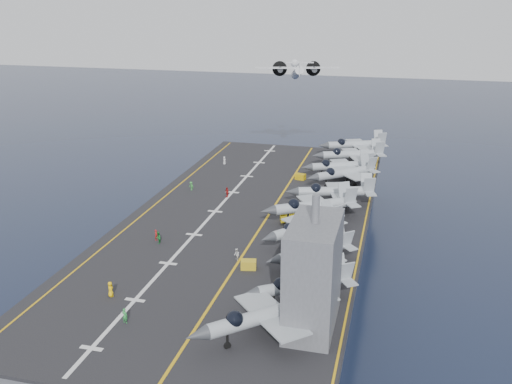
% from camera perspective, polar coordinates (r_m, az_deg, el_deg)
% --- Properties ---
extents(ground, '(500.00, 500.00, 0.00)m').
position_cam_1_polar(ground, '(97.52, -0.59, -7.99)').
color(ground, '#142135').
rests_on(ground, ground).
extents(hull, '(36.00, 90.00, 10.00)m').
position_cam_1_polar(hull, '(95.35, -0.60, -5.31)').
color(hull, '#56595E').
rests_on(hull, ground).
extents(flight_deck, '(38.00, 92.00, 0.40)m').
position_cam_1_polar(flight_deck, '(93.31, -0.61, -2.40)').
color(flight_deck, black).
rests_on(flight_deck, hull).
extents(foul_line, '(0.35, 90.00, 0.02)m').
position_cam_1_polar(foul_line, '(92.55, 1.18, -2.45)').
color(foul_line, gold).
rests_on(foul_line, flight_deck).
extents(landing_centerline, '(0.50, 90.00, 0.02)m').
position_cam_1_polar(landing_centerline, '(94.87, -4.12, -1.94)').
color(landing_centerline, silver).
rests_on(landing_centerline, flight_deck).
extents(deck_edge_port, '(0.25, 90.00, 0.02)m').
position_cam_1_polar(deck_edge_port, '(98.74, -10.19, -1.35)').
color(deck_edge_port, gold).
rests_on(deck_edge_port, flight_deck).
extents(deck_edge_stbd, '(0.25, 90.00, 0.02)m').
position_cam_1_polar(deck_edge_stbd, '(90.55, 10.79, -3.30)').
color(deck_edge_stbd, gold).
rests_on(deck_edge_stbd, flight_deck).
extents(island_superstructure, '(5.00, 10.00, 15.00)m').
position_cam_1_polar(island_superstructure, '(60.49, 5.79, -7.02)').
color(island_superstructure, '#56595E').
rests_on(island_superstructure, flight_deck).
extents(fighter_jet_0, '(18.29, 18.04, 5.36)m').
position_cam_1_polar(fighter_jet_0, '(60.47, 0.82, -12.13)').
color(fighter_jet_0, '#8F969D').
rests_on(fighter_jet_0, flight_deck).
extents(fighter_jet_1, '(16.42, 15.25, 4.75)m').
position_cam_1_polar(fighter_jet_1, '(67.22, 4.83, -9.07)').
color(fighter_jet_1, '#8D969B').
rests_on(fighter_jet_1, flight_deck).
extents(fighter_jet_2, '(15.25, 14.91, 4.45)m').
position_cam_1_polar(fighter_jet_2, '(75.83, 5.86, -5.80)').
color(fighter_jet_2, '#919BA2').
rests_on(fighter_jet_2, flight_deck).
extents(fighter_jet_3, '(16.18, 16.82, 4.88)m').
position_cam_1_polar(fighter_jet_3, '(82.70, 4.98, -3.42)').
color(fighter_jet_3, '#9198A0').
rests_on(fighter_jet_3, flight_deck).
extents(fighter_jet_4, '(19.01, 17.36, 5.49)m').
position_cam_1_polar(fighter_jet_4, '(90.27, 5.86, -1.27)').
color(fighter_jet_4, gray).
rests_on(fighter_jet_4, flight_deck).
extents(fighter_jet_5, '(17.37, 13.95, 5.26)m').
position_cam_1_polar(fighter_jet_5, '(97.60, 7.95, 0.16)').
color(fighter_jet_5, '#8E979D').
rests_on(fighter_jet_5, flight_deck).
extents(fighter_jet_6, '(17.54, 16.97, 5.10)m').
position_cam_1_polar(fighter_jet_6, '(108.28, 8.88, 1.98)').
color(fighter_jet_6, '#8E969C').
rests_on(fighter_jet_6, flight_deck).
extents(fighter_jet_7, '(16.99, 14.65, 4.97)m').
position_cam_1_polar(fighter_jet_7, '(113.07, 8.53, 2.71)').
color(fighter_jet_7, '#A0A9B1').
rests_on(fighter_jet_7, flight_deck).
extents(fighter_jet_8, '(17.99, 15.26, 5.29)m').
position_cam_1_polar(fighter_jet_8, '(121.05, 9.61, 3.82)').
color(fighter_jet_8, '#91979F').
rests_on(fighter_jet_8, flight_deck).
extents(tow_cart_a, '(2.22, 1.67, 1.20)m').
position_cam_1_polar(tow_cart_a, '(75.25, -0.75, -7.27)').
color(tow_cart_a, gold).
rests_on(tow_cart_a, flight_deck).
extents(tow_cart_b, '(2.65, 2.15, 1.37)m').
position_cam_1_polar(tow_cart_b, '(90.56, 3.18, -2.52)').
color(tow_cart_b, '#BFA40F').
rests_on(tow_cart_b, flight_deck).
extents(tow_cart_c, '(2.12, 1.63, 1.13)m').
position_cam_1_polar(tow_cart_c, '(111.14, 4.46, 1.54)').
color(tow_cart_c, '#C39B0C').
rests_on(tow_cart_c, flight_deck).
extents(crew_0, '(1.36, 1.34, 1.91)m').
position_cam_1_polar(crew_0, '(70.81, -14.36, -9.40)').
color(crew_0, yellow).
rests_on(crew_0, flight_deck).
extents(crew_1, '(0.89, 1.13, 1.65)m').
position_cam_1_polar(crew_1, '(84.75, -9.94, -4.26)').
color(crew_1, '#B21919').
rests_on(crew_1, flight_deck).
extents(crew_2, '(0.87, 1.17, 1.78)m').
position_cam_1_polar(crew_2, '(83.70, -9.75, -4.51)').
color(crew_2, '#1A7E2E').
rests_on(crew_2, flight_deck).
extents(crew_3, '(1.16, 1.01, 1.62)m').
position_cam_1_polar(crew_3, '(105.33, -6.50, 0.61)').
color(crew_3, green).
rests_on(crew_3, flight_deck).
extents(crew_4, '(1.32, 1.27, 1.84)m').
position_cam_1_polar(crew_4, '(101.11, -2.92, -0.02)').
color(crew_4, '#A81110').
rests_on(crew_4, flight_deck).
extents(crew_5, '(0.69, 1.02, 1.68)m').
position_cam_1_polar(crew_5, '(120.95, -3.18, 3.17)').
color(crew_5, silver).
rests_on(crew_5, flight_deck).
extents(crew_6, '(1.18, 0.90, 1.78)m').
position_cam_1_polar(crew_6, '(65.27, -12.99, -11.96)').
color(crew_6, green).
rests_on(crew_6, flight_deck).
extents(crew_7, '(1.15, 1.27, 1.76)m').
position_cam_1_polar(crew_7, '(77.34, -1.95, -6.29)').
color(crew_7, white).
rests_on(crew_7, flight_deck).
extents(transport_plane, '(24.74, 19.89, 5.12)m').
position_cam_1_polar(transport_plane, '(151.47, 4.13, 11.81)').
color(transport_plane, silver).
extents(fighter_jet_9, '(17.99, 15.26, 5.29)m').
position_cam_1_polar(fighter_jet_9, '(129.25, 9.96, 4.78)').
color(fighter_jet_9, '#91979F').
rests_on(fighter_jet_9, flight_deck).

